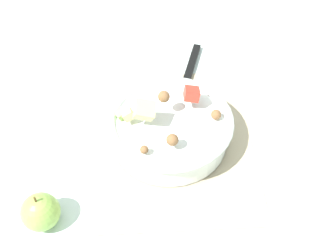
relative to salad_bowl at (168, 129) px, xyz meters
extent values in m
plane|color=silver|center=(0.00, 0.00, -0.05)|extent=(2.40, 2.40, 0.00)
cube|color=tan|center=(0.00, 0.00, -0.04)|extent=(0.42, 0.34, 0.01)
cylinder|color=white|center=(0.00, 0.00, -0.01)|extent=(0.24, 0.24, 0.06)
torus|color=white|center=(0.00, 0.00, 0.02)|extent=(0.26, 0.26, 0.02)
cube|color=#E5D684|center=(-0.01, 0.04, 0.06)|extent=(0.04, 0.05, 0.05)
cube|color=#A3CC6B|center=(0.02, 0.09, 0.03)|extent=(0.03, 0.03, 0.03)
cube|color=#E5D684|center=(0.00, 0.08, 0.04)|extent=(0.03, 0.03, 0.03)
cube|color=#BC3828|center=(0.04, -0.05, 0.06)|extent=(0.04, 0.03, 0.03)
sphere|color=brown|center=(-0.07, -0.01, 0.05)|extent=(0.04, 0.03, 0.03)
sphere|color=brown|center=(0.02, 0.01, 0.07)|extent=(0.04, 0.04, 0.03)
sphere|color=brown|center=(0.00, -0.10, 0.03)|extent=(0.03, 0.02, 0.03)
sphere|color=brown|center=(-0.08, 0.05, 0.03)|extent=(0.02, 0.02, 0.02)
ellipsoid|color=black|center=(0.15, -0.04, -0.03)|extent=(0.06, 0.05, 0.01)
cube|color=black|center=(0.24, -0.07, -0.04)|extent=(0.15, 0.06, 0.01)
sphere|color=#8CB74C|center=(-0.17, 0.23, -0.01)|extent=(0.07, 0.07, 0.07)
cylinder|color=brown|center=(-0.17, 0.23, 0.03)|extent=(0.00, 0.00, 0.01)
camera|label=1|loc=(-0.57, 0.03, 0.64)|focal=45.14mm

